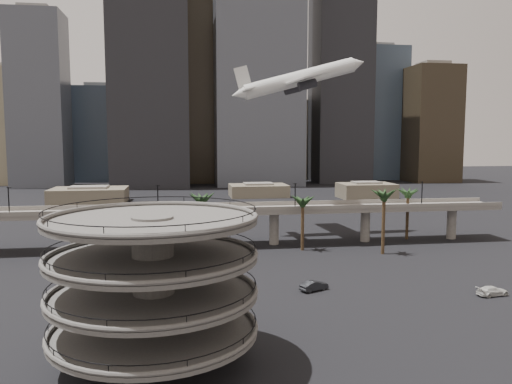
{
  "coord_description": "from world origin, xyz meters",
  "views": [
    {
      "loc": [
        -9.86,
        -56.53,
        24.35
      ],
      "look_at": [
        2.76,
        28.0,
        15.16
      ],
      "focal_mm": 35.0,
      "sensor_mm": 36.0,
      "label": 1
    }
  ],
  "objects": [
    {
      "name": "palm_trees",
      "position": [
        21.48,
        47.47,
        11.3
      ],
      "size": [
        54.4,
        18.4,
        14.0
      ],
      "color": "#4C3720",
      "rests_on": "ground"
    },
    {
      "name": "parking_ramp",
      "position": [
        -13.0,
        -4.0,
        9.84
      ],
      "size": [
        22.2,
        22.2,
        17.35
      ],
      "color": "#53504D",
      "rests_on": "ground"
    },
    {
      "name": "car_c",
      "position": [
        37.7,
        12.63,
        0.74
      ],
      "size": [
        5.35,
        2.79,
        1.48
      ],
      "primitive_type": "imported",
      "rotation": [
        0.0,
        0.0,
        1.72
      ],
      "color": "silver",
      "rests_on": "ground"
    },
    {
      "name": "low_buildings",
      "position": [
        6.89,
        142.3,
        2.86
      ],
      "size": [
        135.0,
        27.5,
        6.8
      ],
      "color": "brown",
      "rests_on": "ground"
    },
    {
      "name": "car_a",
      "position": [
        -7.48,
        10.26,
        0.73
      ],
      "size": [
        4.38,
        2.03,
        1.45
      ],
      "primitive_type": "imported",
      "rotation": [
        0.0,
        0.0,
        1.64
      ],
      "color": "#A42C17",
      "rests_on": "ground"
    },
    {
      "name": "overpass",
      "position": [
        0.0,
        55.0,
        7.34
      ],
      "size": [
        130.0,
        9.3,
        14.7
      ],
      "color": "slate",
      "rests_on": "ground"
    },
    {
      "name": "car_b",
      "position": [
        10.89,
        19.26,
        0.8
      ],
      "size": [
        5.13,
        3.61,
        1.61
      ],
      "primitive_type": "imported",
      "rotation": [
        0.0,
        0.0,
        2.01
      ],
      "color": "black",
      "rests_on": "ground"
    },
    {
      "name": "ground",
      "position": [
        0.0,
        0.0,
        0.0
      ],
      "size": [
        700.0,
        700.0,
        0.0
      ],
      "primitive_type": "plane",
      "color": "black",
      "rests_on": "ground"
    },
    {
      "name": "airborne_jet",
      "position": [
        19.48,
        67.1,
        39.07
      ],
      "size": [
        35.74,
        31.64,
        12.76
      ],
      "rotation": [
        0.0,
        -0.26,
        0.08
      ],
      "color": "silver",
      "rests_on": "ground"
    },
    {
      "name": "skyline",
      "position": [
        15.12,
        217.08,
        49.64
      ],
      "size": [
        269.0,
        86.0,
        135.58
      ],
      "color": "#7F7257",
      "rests_on": "ground"
    }
  ]
}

